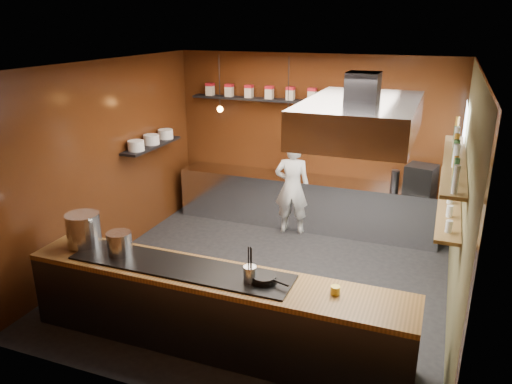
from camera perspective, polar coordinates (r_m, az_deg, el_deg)
The scene contains 26 objects.
floor at distance 7.25m, azimuth 0.73°, elevation -10.08°, with size 5.00×5.00×0.00m, color black.
back_wall at distance 8.95m, azimuth 6.36°, elevation 5.86°, with size 5.00×5.00×0.00m, color #3F1A0B.
left_wall at distance 7.83m, azimuth -16.68°, elevation 3.24°, with size 5.00×5.00×0.00m, color #3F1A0B.
right_wall at distance 6.29m, azimuth 22.70°, elevation -1.31°, with size 5.00×5.00×0.00m, color brown.
ceiling at distance 6.35m, azimuth 0.85°, elevation 14.29°, with size 5.00×5.00×0.00m, color silver.
window_pane at distance 7.82m, azimuth 22.58°, elevation 5.58°, with size 1.00×1.00×0.00m, color white.
prep_counter at distance 8.94m, azimuth 5.57°, elevation -1.15°, with size 4.60×0.65×0.90m, color silver.
pass_counter at distance 5.75m, azimuth -4.98°, elevation -13.25°, with size 4.40×0.72×0.94m.
tin_shelf at distance 8.95m, azimuth 0.62°, elevation 10.54°, with size 2.60×0.26×0.04m, color black.
plate_shelf at distance 8.51m, azimuth -11.82°, elevation 5.23°, with size 0.30×1.40×0.04m, color black.
bottle_shelf_upper at distance 6.45m, azimuth 21.73°, elevation 3.24°, with size 0.26×2.80×0.04m, color brown.
bottle_shelf_lower at distance 6.58m, azimuth 21.24°, elevation -0.70°, with size 0.26×2.80×0.04m, color brown.
extractor_hood at distance 5.70m, azimuth 11.88°, elevation 8.31°, with size 1.20×2.00×0.72m.
pendant_left at distance 8.55m, azimuth -4.14°, elevation 9.76°, with size 0.10×0.10×0.95m.
pendant_right at distance 8.12m, azimuth 3.67°, elevation 9.27°, with size 0.10×0.10×0.95m.
storage_tins at distance 8.88m, azimuth 1.55°, elevation 11.33°, with size 2.43×0.13×0.22m.
plate_stacks at distance 8.49m, azimuth -11.86°, elevation 5.89°, with size 0.26×1.16×0.16m.
bottles at distance 6.41m, azimuth 21.89°, elevation 4.44°, with size 0.06×2.66×0.24m.
wine_glasses at distance 6.55m, azimuth 21.33°, elevation 0.00°, with size 0.07×2.37×0.13m.
stockpot_large at distance 6.39m, azimuth -19.12°, elevation -4.04°, with size 0.40×0.40×0.39m, color silver.
stockpot_small at distance 6.03m, azimuth -15.33°, elevation -5.67°, with size 0.29×0.29×0.27m, color silver.
utensil_crock at distance 5.25m, azimuth -0.70°, elevation -9.38°, with size 0.14×0.14×0.18m, color silver.
frying_pan at distance 5.29m, azimuth 0.97°, elevation -9.84°, with size 0.44×0.28×0.07m.
butter_jar at distance 5.16m, azimuth 9.06°, elevation -11.03°, with size 0.10×0.10×0.09m, color yellow.
espresso_machine at distance 8.41m, azimuth 18.31°, elevation 1.45°, with size 0.44×0.42×0.44m, color black.
chef at distance 8.54m, azimuth 4.15°, elevation 0.55°, with size 0.60×0.39×1.64m, color white.
Camera 1 is at (2.18, -5.94, 3.53)m, focal length 35.00 mm.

